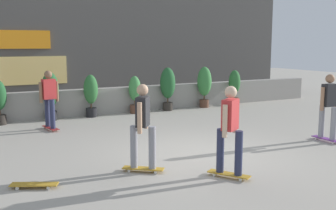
{
  "coord_description": "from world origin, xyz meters",
  "views": [
    {
      "loc": [
        -4.61,
        -7.43,
        2.44
      ],
      "look_at": [
        0.0,
        1.5,
        0.9
      ],
      "focal_mm": 42.85,
      "sensor_mm": 36.0,
      "label": 1
    }
  ],
  "objects_px": {
    "potted_plant_6": "(204,84)",
    "potted_plant_3": "(91,93)",
    "potted_plant_2": "(50,92)",
    "skater_far_right": "(329,104)",
    "skater_mid_plaza": "(49,97)",
    "skater_by_wall_left": "(143,124)",
    "potted_plant_4": "(135,93)",
    "potted_plant_5": "(168,85)",
    "skateboard_near_camera": "(34,185)",
    "potted_plant_7": "(234,85)",
    "skater_by_wall_right": "(230,127)"
  },
  "relations": [
    {
      "from": "potted_plant_3",
      "to": "potted_plant_4",
      "type": "distance_m",
      "value": 1.58
    },
    {
      "from": "potted_plant_3",
      "to": "skateboard_near_camera",
      "type": "xyz_separation_m",
      "value": [
        -2.82,
        -6.11,
        -0.75
      ]
    },
    {
      "from": "potted_plant_3",
      "to": "skateboard_near_camera",
      "type": "relative_size",
      "value": 1.76
    },
    {
      "from": "skater_mid_plaza",
      "to": "skater_far_right",
      "type": "height_order",
      "value": "same"
    },
    {
      "from": "potted_plant_5",
      "to": "skater_by_wall_left",
      "type": "height_order",
      "value": "skater_by_wall_left"
    },
    {
      "from": "potted_plant_2",
      "to": "skater_far_right",
      "type": "bearing_deg",
      "value": -47.18
    },
    {
      "from": "potted_plant_6",
      "to": "skateboard_near_camera",
      "type": "height_order",
      "value": "potted_plant_6"
    },
    {
      "from": "potted_plant_2",
      "to": "skater_far_right",
      "type": "xyz_separation_m",
      "value": [
        5.61,
        -6.05,
        0.03
      ]
    },
    {
      "from": "skater_by_wall_left",
      "to": "skater_far_right",
      "type": "distance_m",
      "value": 5.1
    },
    {
      "from": "skater_by_wall_left",
      "to": "skater_mid_plaza",
      "type": "height_order",
      "value": "same"
    },
    {
      "from": "skateboard_near_camera",
      "to": "potted_plant_2",
      "type": "bearing_deg",
      "value": 76.19
    },
    {
      "from": "potted_plant_4",
      "to": "skater_by_wall_left",
      "type": "relative_size",
      "value": 0.78
    },
    {
      "from": "potted_plant_3",
      "to": "potted_plant_5",
      "type": "xyz_separation_m",
      "value": [
        2.89,
        0.0,
        0.11
      ]
    },
    {
      "from": "skater_mid_plaza",
      "to": "potted_plant_3",
      "type": "bearing_deg",
      "value": 42.03
    },
    {
      "from": "potted_plant_6",
      "to": "skater_by_wall_right",
      "type": "relative_size",
      "value": 0.93
    },
    {
      "from": "potted_plant_4",
      "to": "potted_plant_5",
      "type": "distance_m",
      "value": 1.32
    },
    {
      "from": "potted_plant_5",
      "to": "potted_plant_6",
      "type": "distance_m",
      "value": 1.59
    },
    {
      "from": "potted_plant_2",
      "to": "skater_far_right",
      "type": "height_order",
      "value": "skater_far_right"
    },
    {
      "from": "potted_plant_3",
      "to": "skateboard_near_camera",
      "type": "height_order",
      "value": "potted_plant_3"
    },
    {
      "from": "potted_plant_2",
      "to": "potted_plant_7",
      "type": "height_order",
      "value": "potted_plant_2"
    },
    {
      "from": "skater_far_right",
      "to": "potted_plant_7",
      "type": "bearing_deg",
      "value": 75.05
    },
    {
      "from": "potted_plant_5",
      "to": "potted_plant_6",
      "type": "relative_size",
      "value": 1.01
    },
    {
      "from": "skater_far_right",
      "to": "skater_mid_plaza",
      "type": "bearing_deg",
      "value": 142.35
    },
    {
      "from": "potted_plant_7",
      "to": "skateboard_near_camera",
      "type": "distance_m",
      "value": 10.68
    },
    {
      "from": "potted_plant_2",
      "to": "skateboard_near_camera",
      "type": "xyz_separation_m",
      "value": [
        -1.5,
        -6.11,
        -0.85
      ]
    },
    {
      "from": "potted_plant_5",
      "to": "skateboard_near_camera",
      "type": "relative_size",
      "value": 1.96
    },
    {
      "from": "potted_plant_6",
      "to": "potted_plant_4",
      "type": "bearing_deg",
      "value": 180.0
    },
    {
      "from": "potted_plant_4",
      "to": "potted_plant_6",
      "type": "xyz_separation_m",
      "value": [
        2.89,
        0.0,
        0.18
      ]
    },
    {
      "from": "potted_plant_2",
      "to": "potted_plant_4",
      "type": "xyz_separation_m",
      "value": [
        2.9,
        0.0,
        -0.17
      ]
    },
    {
      "from": "potted_plant_2",
      "to": "skater_mid_plaza",
      "type": "height_order",
      "value": "skater_mid_plaza"
    },
    {
      "from": "potted_plant_6",
      "to": "skateboard_near_camera",
      "type": "relative_size",
      "value": 1.95
    },
    {
      "from": "potted_plant_3",
      "to": "potted_plant_5",
      "type": "relative_size",
      "value": 0.9
    },
    {
      "from": "skater_mid_plaza",
      "to": "skater_far_right",
      "type": "bearing_deg",
      "value": -37.65
    },
    {
      "from": "potted_plant_6",
      "to": "skateboard_near_camera",
      "type": "xyz_separation_m",
      "value": [
        -7.3,
        -6.11,
        -0.86
      ]
    },
    {
      "from": "potted_plant_4",
      "to": "potted_plant_5",
      "type": "bearing_deg",
      "value": 0.0
    },
    {
      "from": "skateboard_near_camera",
      "to": "potted_plant_5",
      "type": "bearing_deg",
      "value": 46.92
    },
    {
      "from": "skater_mid_plaza",
      "to": "potted_plant_2",
      "type": "bearing_deg",
      "value": 77.84
    },
    {
      "from": "potted_plant_2",
      "to": "skater_by_wall_right",
      "type": "xyz_separation_m",
      "value": [
        1.78,
        -7.19,
        0.03
      ]
    },
    {
      "from": "potted_plant_5",
      "to": "skater_far_right",
      "type": "height_order",
      "value": "skater_far_right"
    },
    {
      "from": "skater_far_right",
      "to": "potted_plant_6",
      "type": "bearing_deg",
      "value": 88.19
    },
    {
      "from": "skater_mid_plaza",
      "to": "potted_plant_4",
      "type": "bearing_deg",
      "value": 24.64
    },
    {
      "from": "potted_plant_6",
      "to": "skater_by_wall_left",
      "type": "bearing_deg",
      "value": -130.67
    },
    {
      "from": "potted_plant_4",
      "to": "skater_mid_plaza",
      "type": "relative_size",
      "value": 0.78
    },
    {
      "from": "potted_plant_5",
      "to": "skater_by_wall_left",
      "type": "bearing_deg",
      "value": -121.01
    },
    {
      "from": "potted_plant_5",
      "to": "potted_plant_7",
      "type": "height_order",
      "value": "potted_plant_5"
    },
    {
      "from": "potted_plant_6",
      "to": "skater_mid_plaza",
      "type": "relative_size",
      "value": 0.93
    },
    {
      "from": "potted_plant_6",
      "to": "skater_far_right",
      "type": "height_order",
      "value": "skater_far_right"
    },
    {
      "from": "potted_plant_7",
      "to": "skater_mid_plaza",
      "type": "bearing_deg",
      "value": -168.91
    },
    {
      "from": "potted_plant_2",
      "to": "potted_plant_3",
      "type": "distance_m",
      "value": 1.33
    },
    {
      "from": "potted_plant_6",
      "to": "potted_plant_3",
      "type": "bearing_deg",
      "value": 180.0
    }
  ]
}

